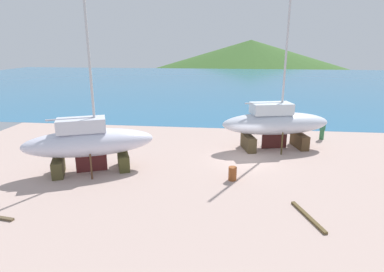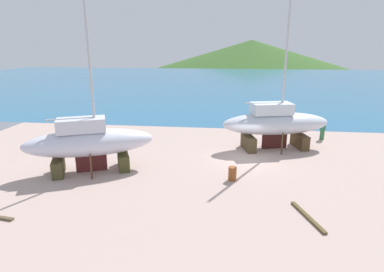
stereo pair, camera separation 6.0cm
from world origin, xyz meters
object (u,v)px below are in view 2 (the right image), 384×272
(barrel_ochre, at_px, (108,143))
(barrel_tipped_center, at_px, (232,174))
(sailboat_mid_port, at_px, (275,123))
(barrel_tipped_left, at_px, (87,145))
(sailboat_large_starboard, at_px, (89,142))
(worker, at_px, (323,130))

(barrel_ochre, distance_m, barrel_tipped_center, 11.80)
(sailboat_mid_port, relative_size, barrel_tipped_left, 17.37)
(sailboat_mid_port, distance_m, sailboat_large_starboard, 14.68)
(worker, bearing_deg, barrel_tipped_left, -32.94)
(sailboat_mid_port, relative_size, sailboat_large_starboard, 1.02)
(sailboat_mid_port, bearing_deg, worker, 20.20)
(sailboat_large_starboard, relative_size, barrel_tipped_center, 15.72)
(barrel_ochre, bearing_deg, sailboat_mid_port, 5.88)
(barrel_tipped_center, bearing_deg, worker, 51.26)
(worker, height_order, barrel_ochre, worker)
(barrel_tipped_center, bearing_deg, sailboat_mid_port, 63.70)
(barrel_tipped_left, bearing_deg, worker, 13.94)
(barrel_tipped_left, distance_m, barrel_tipped_center, 13.15)
(barrel_tipped_left, bearing_deg, barrel_ochre, 13.30)
(worker, height_order, barrel_tipped_center, worker)
(worker, xyz_separation_m, barrel_ochre, (-18.59, -4.63, -0.49))
(sailboat_mid_port, xyz_separation_m, barrel_tipped_center, (-3.46, -7.00, -1.76))
(barrel_ochre, height_order, barrel_tipped_left, barrel_ochre)
(sailboat_large_starboard, relative_size, barrel_tipped_left, 17.04)
(sailboat_large_starboard, bearing_deg, barrel_ochre, 75.21)
(barrel_tipped_center, bearing_deg, sailboat_large_starboard, 177.83)
(worker, relative_size, barrel_tipped_left, 2.12)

